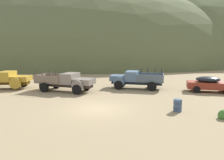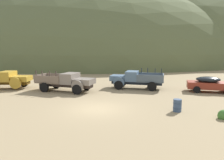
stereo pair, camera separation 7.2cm
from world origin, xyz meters
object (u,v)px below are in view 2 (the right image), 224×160
(truck_mustard, at_px, (6,79))
(truck_primer_gray, at_px, (69,82))
(car_rust_red, at_px, (212,84))
(truck_chalk_blue, at_px, (133,79))
(oil_drum_foreground, at_px, (177,105))

(truck_mustard, height_order, truck_primer_gray, same)
(truck_primer_gray, xyz_separation_m, car_rust_red, (14.45, -0.15, -0.19))
(truck_mustard, bearing_deg, truck_chalk_blue, 0.24)
(truck_primer_gray, distance_m, truck_chalk_blue, 6.91)
(truck_primer_gray, height_order, truck_chalk_blue, same)
(truck_chalk_blue, relative_size, car_rust_red, 1.22)
(truck_primer_gray, bearing_deg, oil_drum_foreground, -19.90)
(car_rust_red, xyz_separation_m, oil_drum_foreground, (-5.42, -6.65, -0.38))
(truck_mustard, relative_size, car_rust_red, 1.21)
(truck_mustard, height_order, truck_chalk_blue, same)
(truck_chalk_blue, relative_size, oil_drum_foreground, 6.98)
(oil_drum_foreground, bearing_deg, truck_primer_gray, 143.01)
(truck_chalk_blue, height_order, oil_drum_foreground, truck_chalk_blue)
(truck_primer_gray, bearing_deg, car_rust_red, 16.50)
(truck_primer_gray, relative_size, truck_chalk_blue, 1.05)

